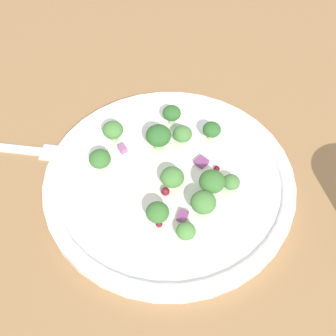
# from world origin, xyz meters

# --- Properties ---
(ground_plane) EXTENTS (1.80, 1.80, 0.02)m
(ground_plane) POSITION_xyz_m (0.00, 0.00, -0.01)
(ground_plane) COLOR olive
(plate) EXTENTS (0.29, 0.29, 0.02)m
(plate) POSITION_xyz_m (-0.02, 0.00, 0.01)
(plate) COLOR white
(plate) RESTS_ON ground_plane
(dressing_pool) EXTENTS (0.17, 0.17, 0.00)m
(dressing_pool) POSITION_xyz_m (-0.02, 0.00, 0.01)
(dressing_pool) COLOR white
(dressing_pool) RESTS_ON plate
(broccoli_floret_0) EXTENTS (0.02, 0.02, 0.02)m
(broccoli_floret_0) POSITION_xyz_m (0.02, 0.04, 0.03)
(broccoli_floret_0) COLOR #ADD18E
(broccoli_floret_0) RESTS_ON plate
(broccoli_floret_1) EXTENTS (0.03, 0.03, 0.03)m
(broccoli_floret_1) POSITION_xyz_m (-0.02, -0.01, 0.03)
(broccoli_floret_1) COLOR #ADD18E
(broccoli_floret_1) RESTS_ON plate
(broccoli_floret_2) EXTENTS (0.02, 0.02, 0.02)m
(broccoli_floret_2) POSITION_xyz_m (-0.04, -0.08, 0.03)
(broccoli_floret_2) COLOR #8EB77A
(broccoli_floret_2) RESTS_ON plate
(broccoli_floret_3) EXTENTS (0.02, 0.02, 0.02)m
(broccoli_floret_3) POSITION_xyz_m (-0.06, -0.05, 0.03)
(broccoli_floret_3) COLOR #ADD18E
(broccoli_floret_3) RESTS_ON plate
(broccoli_floret_4) EXTENTS (0.02, 0.02, 0.02)m
(broccoli_floret_4) POSITION_xyz_m (0.02, 0.08, 0.03)
(broccoli_floret_4) COLOR #9EC684
(broccoli_floret_4) RESTS_ON plate
(broccoli_floret_5) EXTENTS (0.02, 0.02, 0.02)m
(broccoli_floret_5) POSITION_xyz_m (-0.05, 0.08, 0.03)
(broccoli_floret_5) COLOR #8EB77A
(broccoli_floret_5) RESTS_ON plate
(broccoli_floret_6) EXTENTS (0.03, 0.03, 0.03)m
(broccoli_floret_6) POSITION_xyz_m (-0.01, -0.06, 0.03)
(broccoli_floret_6) COLOR #8EB77A
(broccoli_floret_6) RESTS_ON plate
(broccoli_floret_7) EXTENTS (0.02, 0.02, 0.02)m
(broccoli_floret_7) POSITION_xyz_m (0.05, 0.03, 0.03)
(broccoli_floret_7) COLOR #ADD18E
(broccoli_floret_7) RESTS_ON plate
(broccoli_floret_8) EXTENTS (0.02, 0.02, 0.02)m
(broccoli_floret_8) POSITION_xyz_m (0.03, -0.05, 0.03)
(broccoli_floret_8) COLOR #8EB77A
(broccoli_floret_8) RESTS_ON plate
(broccoli_floret_9) EXTENTS (0.03, 0.03, 0.03)m
(broccoli_floret_9) POSITION_xyz_m (-0.01, 0.05, 0.03)
(broccoli_floret_9) COLOR #8EB77A
(broccoli_floret_9) RESTS_ON plate
(broccoli_floret_10) EXTENTS (0.03, 0.03, 0.03)m
(broccoli_floret_10) POSITION_xyz_m (0.01, -0.04, 0.04)
(broccoli_floret_10) COLOR #8EB77A
(broccoli_floret_10) RESTS_ON plate
(broccoli_floret_11) EXTENTS (0.03, 0.03, 0.03)m
(broccoli_floret_11) POSITION_xyz_m (-0.08, 0.05, 0.03)
(broccoli_floret_11) COLOR #9EC684
(broccoli_floret_11) RESTS_ON plate
(cranberry_0) EXTENTS (0.01, 0.01, 0.01)m
(cranberry_0) POSITION_xyz_m (0.03, -0.02, 0.02)
(cranberry_0) COLOR #4C0A14
(cranberry_0) RESTS_ON plate
(cranberry_1) EXTENTS (0.01, 0.01, 0.01)m
(cranberry_1) POSITION_xyz_m (-0.03, -0.02, 0.02)
(cranberry_1) COLOR maroon
(cranberry_1) RESTS_ON plate
(cranberry_2) EXTENTS (0.01, 0.01, 0.01)m
(cranberry_2) POSITION_xyz_m (-0.06, -0.05, 0.02)
(cranberry_2) COLOR maroon
(cranberry_2) RESTS_ON plate
(onion_bit_0) EXTENTS (0.02, 0.02, 0.01)m
(onion_bit_0) POSITION_xyz_m (0.02, -0.00, 0.02)
(onion_bit_0) COLOR #843D75
(onion_bit_0) RESTS_ON plate
(onion_bit_1) EXTENTS (0.02, 0.02, 0.00)m
(onion_bit_1) POSITION_xyz_m (-0.03, -0.05, 0.02)
(onion_bit_1) COLOR #843D75
(onion_bit_1) RESTS_ON plate
(onion_bit_2) EXTENTS (0.01, 0.01, 0.01)m
(onion_bit_2) POSITION_xyz_m (-0.05, 0.06, 0.02)
(onion_bit_2) COLOR #A35B93
(onion_bit_2) RESTS_ON plate
(fork) EXTENTS (0.16, 0.12, 0.01)m
(fork) POSITION_xyz_m (-0.17, 0.14, 0.00)
(fork) COLOR silver
(fork) RESTS_ON ground_plane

